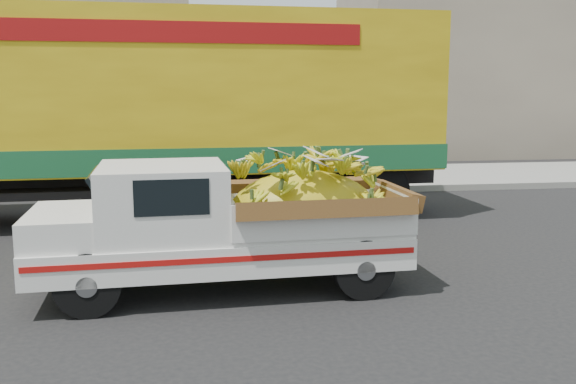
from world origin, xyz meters
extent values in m
plane|color=black|center=(0.00, 0.00, 0.00)|extent=(100.00, 100.00, 0.00)
cube|color=gray|center=(0.00, 6.30, 0.07)|extent=(60.00, 0.25, 0.15)
cube|color=gray|center=(0.00, 8.40, 0.07)|extent=(60.00, 4.00, 0.14)
cube|color=gray|center=(14.00, 15.30, 3.00)|extent=(14.00, 6.00, 6.00)
cylinder|color=black|center=(-0.15, -1.42, 0.36)|extent=(0.72, 0.24, 0.71)
cylinder|color=black|center=(-0.22, -0.05, 0.36)|extent=(0.72, 0.24, 0.71)
cylinder|color=black|center=(2.94, -1.26, 0.36)|extent=(0.72, 0.24, 0.71)
cylinder|color=black|center=(2.87, 0.10, 0.36)|extent=(0.72, 0.24, 0.71)
cube|color=silver|center=(1.31, -0.66, 0.52)|extent=(4.48, 1.81, 0.37)
cube|color=#A50F0C|center=(1.35, -1.46, 0.58)|extent=(4.31, 0.23, 0.07)
cube|color=silver|center=(-0.85, -0.77, 0.42)|extent=(0.17, 1.56, 0.13)
cube|color=silver|center=(-0.49, -0.75, 0.87)|extent=(0.87, 1.54, 0.34)
cube|color=silver|center=(0.63, -0.69, 1.12)|extent=(1.53, 1.60, 0.84)
cube|color=black|center=(0.76, -1.46, 1.28)|extent=(0.80, 0.05, 0.39)
cube|color=silver|center=(2.44, -0.60, 0.94)|extent=(2.23, 1.70, 0.48)
ellipsoid|color=gold|center=(2.34, -0.61, 0.84)|extent=(2.01, 1.37, 1.20)
cylinder|color=black|center=(4.40, 3.05, 0.55)|extent=(1.11, 0.37, 1.10)
cylinder|color=black|center=(4.31, 5.05, 0.55)|extent=(1.11, 0.37, 1.10)
cylinder|color=black|center=(3.20, 3.00, 0.55)|extent=(1.11, 0.37, 1.10)
cylinder|color=black|center=(3.11, 5.00, 0.55)|extent=(1.11, 0.37, 1.10)
cube|color=black|center=(-0.34, 3.85, 0.78)|extent=(12.03, 1.51, 0.36)
cube|color=gold|center=(-0.34, 3.85, 2.38)|extent=(11.86, 3.00, 2.84)
cube|color=#18542D|center=(-0.34, 3.85, 1.21)|extent=(11.92, 3.02, 0.45)
cube|color=maroon|center=(-0.29, 2.59, 3.35)|extent=(8.39, 0.38, 0.35)
camera|label=1|loc=(0.99, -8.28, 2.43)|focal=40.00mm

